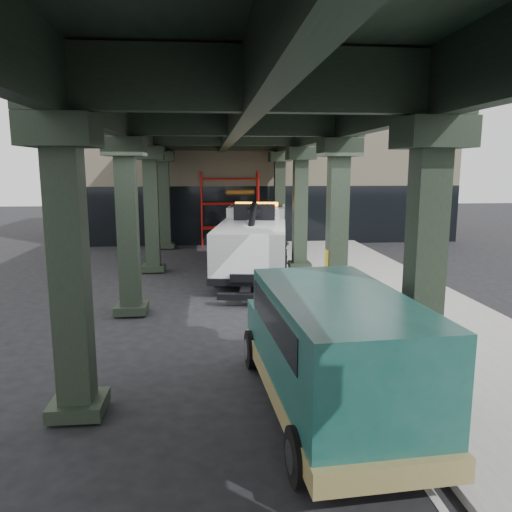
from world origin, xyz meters
TOP-DOWN VIEW (x-y plane):
  - ground at (0.00, 0.00)m, footprint 90.00×90.00m
  - sidewalk at (4.50, 2.00)m, footprint 5.00×40.00m
  - lane_stripe at (1.70, 2.00)m, footprint 0.12×38.00m
  - viaduct at (-0.40, 2.00)m, footprint 7.40×32.00m
  - building at (2.00, 20.00)m, footprint 22.00×10.00m
  - scaffolding at (0.00, 14.64)m, footprint 3.08×0.88m
  - tow_truck at (0.66, 7.53)m, footprint 3.61×8.93m
  - towed_van at (0.86, -4.41)m, footprint 2.52×5.62m

SIDE VIEW (x-z plane):
  - ground at x=0.00m, z-range 0.00..0.00m
  - lane_stripe at x=1.70m, z-range 0.00..0.01m
  - sidewalk at x=4.50m, z-range 0.00..0.15m
  - towed_van at x=0.86m, z-range 0.08..2.31m
  - tow_truck at x=0.66m, z-range -0.04..2.82m
  - scaffolding at x=0.00m, z-range 0.11..4.11m
  - building at x=2.00m, z-range 0.00..8.00m
  - viaduct at x=-0.40m, z-range 2.26..8.66m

